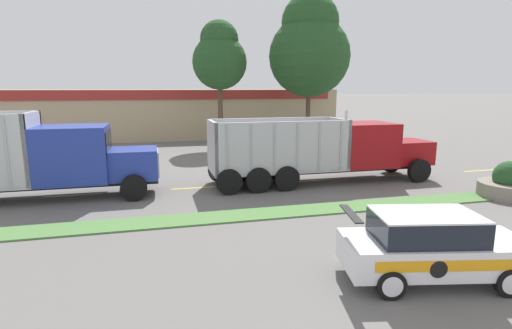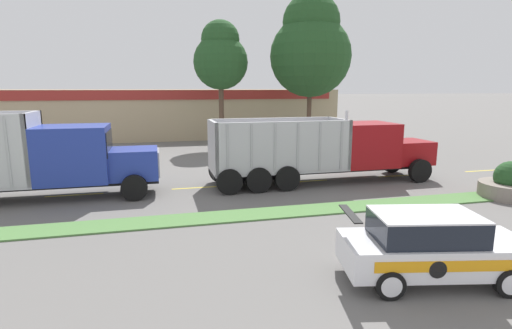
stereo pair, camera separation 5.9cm
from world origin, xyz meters
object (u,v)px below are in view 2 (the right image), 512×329
Objects in this scene: rally_car at (431,246)px; stone_planter at (510,185)px; dump_truck_lead at (341,151)px; dump_truck_mid at (35,161)px.

rally_car is 1.89× the size of stone_planter.
dump_truck_lead is at bearing 75.67° from rally_car.
dump_truck_mid is 20.10m from stone_planter.
dump_truck_mid reaches higher than stone_planter.
rally_car is at bearing -145.57° from stone_planter.
stone_planter is (5.66, -4.63, -0.98)m from dump_truck_lead.
rally_car is at bearing -104.33° from dump_truck_lead.
dump_truck_lead is at bearing 140.73° from stone_planter.
dump_truck_lead is at bearing 0.09° from dump_truck_mid.
dump_truck_lead is 7.38m from stone_planter.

